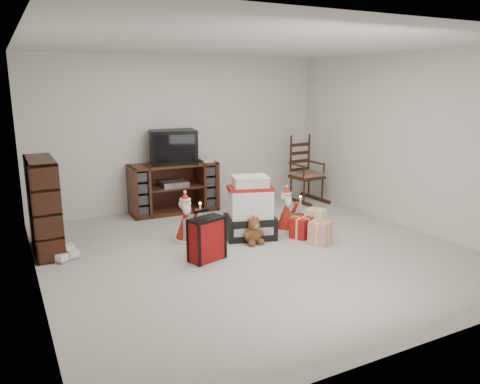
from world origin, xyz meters
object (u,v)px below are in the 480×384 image
(bookshelf, at_px, (44,208))
(red_suitcase, at_px, (207,239))
(santa_figurine, at_px, (286,214))
(teddy_bear, at_px, (253,232))
(gift_pile, at_px, (250,211))
(mrs_claus_figurine, at_px, (186,222))
(sneaker_pair, at_px, (64,255))
(gift_cluster, at_px, (307,225))
(tv_stand, at_px, (174,188))
(rocking_chair, at_px, (305,178))
(crt_television, at_px, (173,147))

(bookshelf, bearing_deg, red_suitcase, -36.24)
(santa_figurine, bearing_deg, teddy_bear, -159.25)
(gift_pile, relative_size, mrs_claus_figurine, 1.24)
(red_suitcase, xyz_separation_m, sneaker_pair, (-1.51, 0.83, -0.21))
(sneaker_pair, bearing_deg, gift_cluster, -34.63)
(tv_stand, relative_size, gift_cluster, 1.43)
(rocking_chair, bearing_deg, red_suitcase, -149.10)
(rocking_chair, distance_m, santa_figurine, 1.86)
(rocking_chair, xyz_separation_m, teddy_bear, (-1.95, -1.61, -0.26))
(gift_cluster, distance_m, crt_television, 2.52)
(red_suitcase, xyz_separation_m, gift_cluster, (1.65, 0.29, -0.15))
(tv_stand, xyz_separation_m, sneaker_pair, (-1.90, -1.39, -0.35))
(mrs_claus_figurine, xyz_separation_m, crt_television, (0.38, 1.47, 0.81))
(gift_pile, xyz_separation_m, crt_television, (-0.45, 1.74, 0.71))
(gift_pile, relative_size, gift_cluster, 0.84)
(rocking_chair, xyz_separation_m, santa_figurine, (-1.27, -1.35, -0.16))
(teddy_bear, distance_m, sneaker_pair, 2.36)
(teddy_bear, height_order, crt_television, crt_television)
(gift_cluster, bearing_deg, gift_pile, 163.80)
(teddy_bear, height_order, gift_cluster, teddy_bear)
(red_suitcase, height_order, gift_cluster, red_suitcase)
(red_suitcase, bearing_deg, gift_cluster, -7.17)
(red_suitcase, bearing_deg, gift_pile, 13.69)
(teddy_bear, relative_size, crt_television, 0.42)
(red_suitcase, bearing_deg, sneaker_pair, 134.15)
(gift_cluster, height_order, crt_television, crt_television)
(red_suitcase, distance_m, santa_figurine, 1.56)
(rocking_chair, bearing_deg, gift_pile, -147.42)
(red_suitcase, relative_size, santa_figurine, 0.95)
(gift_pile, bearing_deg, crt_television, 121.34)
(mrs_claus_figurine, xyz_separation_m, gift_cluster, (1.62, -0.50, -0.14))
(bookshelf, distance_m, teddy_bear, 2.64)
(red_suitcase, xyz_separation_m, mrs_claus_figurine, (0.04, 0.79, -0.01))
(gift_pile, height_order, crt_television, crt_television)
(red_suitcase, distance_m, crt_television, 2.43)
(mrs_claus_figurine, distance_m, gift_cluster, 1.70)
(tv_stand, xyz_separation_m, rocking_chair, (2.35, -0.33, 0.01))
(gift_pile, height_order, mrs_claus_figurine, gift_pile)
(rocking_chair, bearing_deg, teddy_bear, -144.18)
(tv_stand, relative_size, crt_television, 1.74)
(rocking_chair, bearing_deg, crt_television, 167.10)
(gift_pile, bearing_deg, santa_figurine, 18.35)
(crt_television, bearing_deg, gift_pile, -63.17)
(gift_pile, bearing_deg, rocking_chair, 53.00)
(teddy_bear, bearing_deg, gift_pile, 70.06)
(gift_pile, relative_size, teddy_bear, 2.41)
(sneaker_pair, bearing_deg, gift_pile, -32.44)
(bookshelf, bearing_deg, mrs_claus_figurine, -14.15)
(rocking_chair, relative_size, crt_television, 1.48)
(sneaker_pair, height_order, gift_cluster, gift_cluster)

